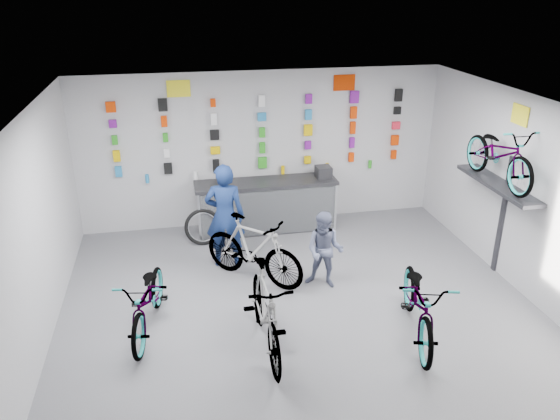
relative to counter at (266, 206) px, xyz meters
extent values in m
plane|color=#56575C|center=(0.00, -3.54, -0.49)|extent=(8.00, 8.00, 0.00)
plane|color=white|center=(0.00, -3.54, 2.51)|extent=(8.00, 8.00, 0.00)
plane|color=silver|center=(0.00, 0.46, 1.01)|extent=(7.00, 0.00, 7.00)
plane|color=silver|center=(-3.50, -3.54, 1.01)|extent=(0.00, 8.00, 8.00)
plane|color=silver|center=(3.50, -3.54, 1.01)|extent=(0.00, 8.00, 8.00)
cube|color=black|center=(0.00, 0.01, -0.04)|extent=(2.60, 0.60, 0.90)
cube|color=silver|center=(0.00, -0.29, -0.01)|extent=(2.60, 0.02, 0.90)
cube|color=silver|center=(-1.30, -0.29, -0.01)|extent=(0.04, 0.04, 0.96)
cube|color=silver|center=(1.30, -0.29, -0.01)|extent=(0.04, 0.04, 0.96)
cube|color=black|center=(0.00, 0.01, 0.48)|extent=(2.70, 0.66, 0.06)
cube|color=#227BB9|center=(-2.70, 0.39, 0.76)|extent=(0.12, 0.06, 0.20)
cube|color=black|center=(-1.80, 0.39, 0.76)|extent=(0.15, 0.06, 0.21)
cube|color=black|center=(-0.90, 0.39, 0.76)|extent=(0.12, 0.06, 0.23)
cube|color=#28961C|center=(0.00, 0.39, 0.76)|extent=(0.16, 0.06, 0.22)
cube|color=#E1B500|center=(0.90, 0.39, 0.76)|extent=(0.13, 0.06, 0.15)
cube|color=#DE3300|center=(1.80, 0.39, 0.76)|extent=(0.10, 0.06, 0.18)
cube|color=#DE3300|center=(2.70, 0.39, 0.76)|extent=(0.10, 0.06, 0.18)
cube|color=#E1B500|center=(-2.70, 0.39, 1.06)|extent=(0.12, 0.06, 0.21)
cube|color=white|center=(-1.80, 0.39, 1.06)|extent=(0.10, 0.06, 0.16)
cube|color=#E1B500|center=(-0.90, 0.39, 1.06)|extent=(0.18, 0.06, 0.14)
cube|color=#28961C|center=(0.00, 0.39, 1.06)|extent=(0.11, 0.06, 0.21)
cube|color=#72128A|center=(0.90, 0.39, 1.06)|extent=(0.12, 0.06, 0.16)
cube|color=#72128A|center=(1.80, 0.39, 1.06)|extent=(0.10, 0.06, 0.21)
cube|color=#DE3300|center=(2.70, 0.39, 1.06)|extent=(0.15, 0.06, 0.20)
cube|color=#28961C|center=(-2.70, 0.39, 1.36)|extent=(0.10, 0.06, 0.17)
cube|color=#28961C|center=(-1.80, 0.39, 1.36)|extent=(0.09, 0.06, 0.16)
cube|color=black|center=(-0.90, 0.39, 1.36)|extent=(0.17, 0.06, 0.19)
cube|color=#28961C|center=(0.00, 0.39, 1.36)|extent=(0.11, 0.06, 0.19)
cube|color=#E1B500|center=(0.90, 0.39, 1.36)|extent=(0.16, 0.06, 0.21)
cube|color=#DE3300|center=(1.80, 0.39, 1.36)|extent=(0.10, 0.06, 0.24)
cube|color=#F32139|center=(2.70, 0.39, 1.36)|extent=(0.16, 0.06, 0.15)
cube|color=#72128A|center=(-2.70, 0.39, 1.66)|extent=(0.13, 0.06, 0.14)
cube|color=#DE3300|center=(-1.80, 0.39, 1.66)|extent=(0.11, 0.06, 0.20)
cube|color=white|center=(-0.90, 0.39, 1.66)|extent=(0.11, 0.06, 0.22)
cube|color=#227BB9|center=(0.00, 0.39, 1.66)|extent=(0.16, 0.06, 0.15)
cube|color=#227BB9|center=(0.90, 0.39, 1.66)|extent=(0.12, 0.06, 0.19)
cube|color=#DE3300|center=(1.80, 0.39, 1.66)|extent=(0.12, 0.06, 0.23)
cube|color=black|center=(2.70, 0.39, 1.66)|extent=(0.13, 0.06, 0.15)
cube|color=#DE3300|center=(-2.70, 0.39, 1.96)|extent=(0.17, 0.06, 0.19)
cube|color=black|center=(-1.80, 0.39, 1.96)|extent=(0.16, 0.06, 0.23)
cube|color=#DE3300|center=(-0.90, 0.39, 1.96)|extent=(0.09, 0.06, 0.15)
cube|color=white|center=(0.00, 0.39, 1.96)|extent=(0.12, 0.06, 0.21)
cube|color=#72128A|center=(0.90, 0.39, 1.96)|extent=(0.12, 0.06, 0.18)
cube|color=#72128A|center=(1.80, 0.39, 1.96)|extent=(0.17, 0.06, 0.23)
cube|color=black|center=(2.70, 0.39, 1.96)|extent=(0.14, 0.06, 0.24)
cylinder|color=#227BB9|center=(-2.20, 0.37, 0.59)|extent=(0.07, 0.07, 0.16)
cylinder|color=white|center=(-1.30, 0.37, 0.59)|extent=(0.07, 0.07, 0.16)
cylinder|color=#E1B500|center=(0.40, 0.37, 0.59)|extent=(0.07, 0.07, 0.16)
cylinder|color=#E1B500|center=(1.30, 0.37, 0.59)|extent=(0.07, 0.07, 0.16)
cylinder|color=#28961C|center=(2.20, 0.37, 0.59)|extent=(0.07, 0.07, 0.16)
cube|color=#333338|center=(3.30, -2.34, 1.06)|extent=(0.38, 1.90, 0.06)
cube|color=#333338|center=(3.48, -2.34, 0.51)|extent=(0.04, 0.10, 2.00)
cube|color=yellow|center=(-1.50, 0.44, 2.23)|extent=(0.42, 0.02, 0.30)
cube|color=#C02D01|center=(1.60, 0.44, 2.23)|extent=(0.42, 0.02, 0.30)
cube|color=yellow|center=(3.48, -2.34, 2.16)|extent=(0.02, 0.40, 0.30)
imported|color=gray|center=(-2.16, -2.94, -0.01)|extent=(0.95, 1.90, 0.95)
imported|color=gray|center=(-0.66, -3.67, 0.09)|extent=(0.56, 1.93, 1.16)
imported|color=gray|center=(1.43, -3.78, 0.03)|extent=(1.17, 2.09, 1.04)
imported|color=gray|center=(-0.54, -1.87, 0.07)|extent=(1.70, 1.65, 1.11)
imported|color=gray|center=(3.25, -2.34, 1.57)|extent=(0.63, 1.80, 0.95)
imported|color=navy|center=(-0.92, -1.25, 0.42)|extent=(0.72, 0.53, 1.80)
imported|color=slate|center=(0.53, -2.26, 0.14)|extent=(0.76, 0.71, 1.26)
torus|color=black|center=(-1.25, -0.37, -0.16)|extent=(0.68, 0.23, 0.68)
torus|color=silver|center=(-1.25, -0.37, -0.16)|extent=(0.56, 0.16, 0.54)
cube|color=black|center=(1.12, 0.01, 0.62)|extent=(0.29, 0.31, 0.22)
camera|label=1|loc=(-1.65, -9.57, 4.05)|focal=35.00mm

